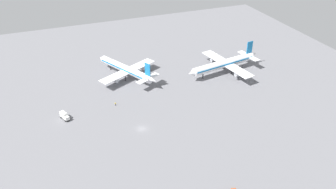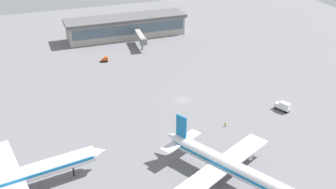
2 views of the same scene
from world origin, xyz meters
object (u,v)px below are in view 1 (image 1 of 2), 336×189
airplane_taxiing (225,63)px  ground_crew_worker (115,104)px  airplane_at_gate (126,69)px  catering_truck (64,116)px

airplane_taxiing → ground_crew_worker: bearing=0.3°
airplane_taxiing → ground_crew_worker: size_ratio=29.34×
airplane_at_gate → catering_truck: bearing=100.5°
airplane_at_gate → airplane_taxiing: size_ratio=0.86×
catering_truck → ground_crew_worker: bearing=72.7°
airplane_at_gate → catering_truck: size_ratio=7.18×
airplane_at_gate → ground_crew_worker: 29.27m
catering_truck → ground_crew_worker: size_ratio=3.53×
airplane_at_gate → ground_crew_worker: airplane_at_gate is taller
catering_truck → ground_crew_worker: 24.62m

